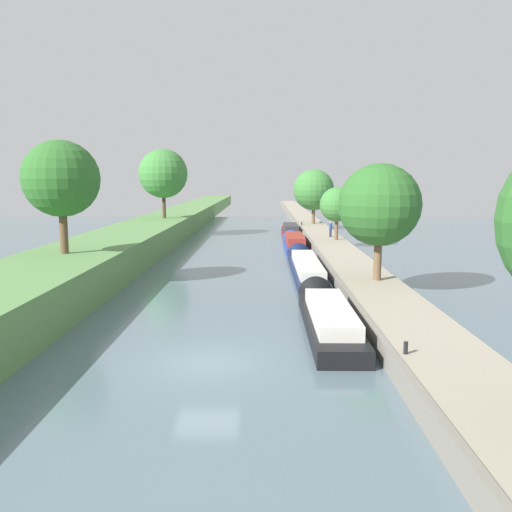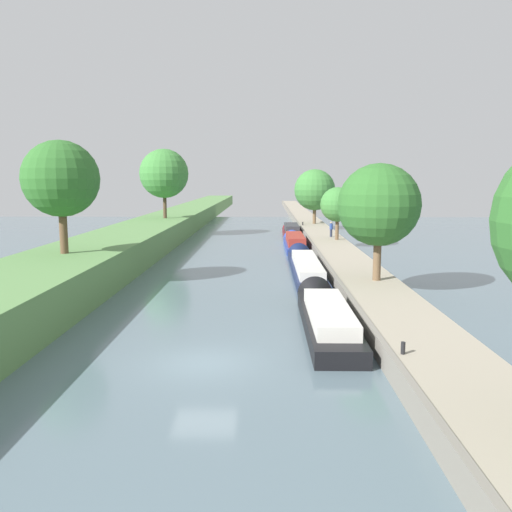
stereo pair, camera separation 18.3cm
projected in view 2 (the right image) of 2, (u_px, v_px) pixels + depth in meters
The scene contains 15 objects.
ground_plane at pixel (204, 363), 20.87m from camera, with size 160.00×160.00×0.00m, color slate.
right_towpath at pixel (433, 354), 20.64m from camera, with size 3.69×260.00×0.92m.
stone_quay at pixel (382, 353), 20.67m from camera, with size 0.25×260.00×0.97m.
narrowboat_black at pixel (325, 315), 26.15m from camera, with size 2.20×11.99×2.09m.
narrowboat_navy at pixel (305, 266), 41.19m from camera, with size 2.10×16.91×1.99m.
narrowboat_blue at pixel (295, 242), 55.79m from camera, with size 2.05×12.26×2.14m.
narrowboat_maroon at pixel (291, 231), 67.74m from camera, with size 2.02×10.50×2.15m.
tree_rightbank_midnear at pixel (379, 205), 32.44m from camera, with size 5.06×5.06×7.22m.
tree_rightbank_midfar at pixel (338, 205), 54.42m from camera, with size 3.55×3.55×5.41m.
tree_rightbank_far at pixel (315, 190), 73.77m from camera, with size 5.69×5.69×7.55m.
tree_leftbank_downstream at pixel (164, 174), 63.98m from camera, with size 5.89×5.89×8.33m.
tree_leftbank_upstream at pixel (61, 179), 33.71m from camera, with size 4.86×4.86×7.23m.
person_walking at pixel (331, 229), 57.43m from camera, with size 0.34×0.34×1.66m.
mooring_bollard_near at pixel (403, 348), 19.16m from camera, with size 0.16×0.16×0.45m.
mooring_bollard_far at pixel (303, 224), 71.89m from camera, with size 0.16×0.16×0.45m.
Camera 2 is at (2.42, -20.00, 7.21)m, focal length 37.28 mm.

